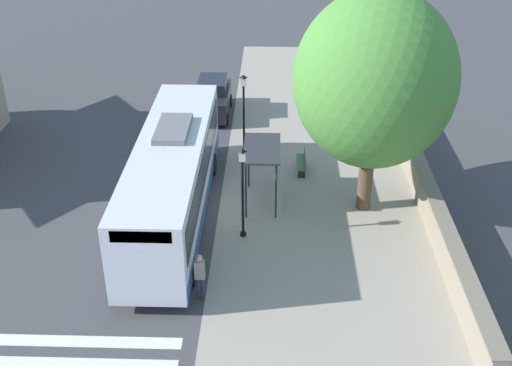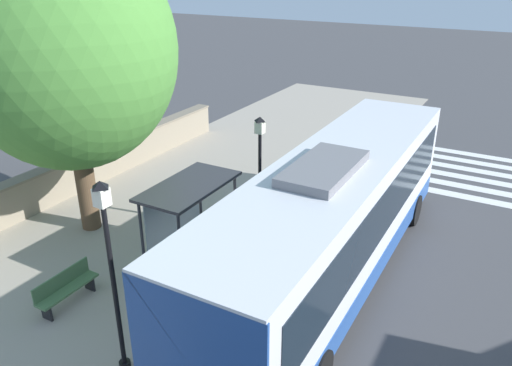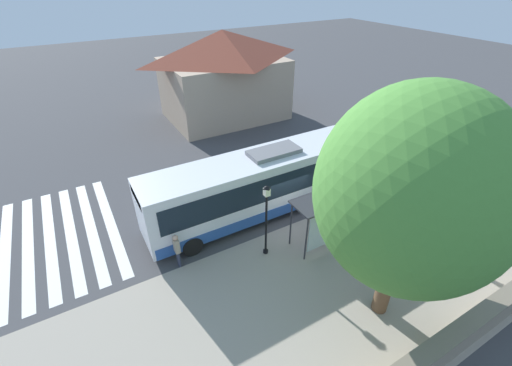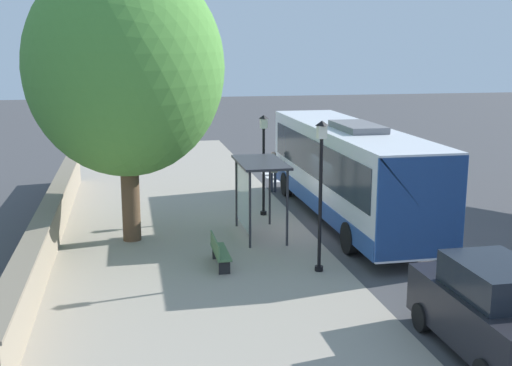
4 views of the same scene
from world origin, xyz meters
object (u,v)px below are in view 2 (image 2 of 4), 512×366
at_px(street_lamp_far, 260,167).
at_px(bus, 334,217).
at_px(bus_shelter, 185,200).
at_px(shade_tree, 65,50).
at_px(bench, 66,288).
at_px(street_lamp_near, 111,265).
at_px(pedestrian, 342,169).

bearing_deg(street_lamp_far, bus, -24.02).
height_order(bus_shelter, shade_tree, shade_tree).
bearing_deg(bus_shelter, bench, -120.49).
relative_size(bus, shade_tree, 1.34).
relative_size(street_lamp_near, shade_tree, 0.48).
distance_m(bus, bench, 6.89).
bearing_deg(bus_shelter, pedestrian, 72.30).
height_order(bench, shade_tree, shade_tree).
bearing_deg(bus, bench, -141.86).
distance_m(street_lamp_near, shade_tree, 7.25).
distance_m(bus, pedestrian, 5.38).
relative_size(bus_shelter, street_lamp_far, 0.75).
xyz_separation_m(bus, bench, (-5.30, -4.16, -1.42)).
bearing_deg(bench, street_lamp_far, 65.59).
distance_m(bus, shade_tree, 8.64).
distance_m(bus_shelter, shade_tree, 5.41).
relative_size(bus, street_lamp_near, 2.82).
height_order(pedestrian, street_lamp_far, street_lamp_far).
height_order(bus, street_lamp_near, street_lamp_near).
bearing_deg(street_lamp_near, bus_shelter, 105.85).
bearing_deg(pedestrian, shade_tree, -135.28).
xyz_separation_m(bus_shelter, bench, (-1.66, -2.82, -1.60)).
bearing_deg(shade_tree, bus, 7.49).
bearing_deg(bus, shade_tree, -172.51).
bearing_deg(pedestrian, bus, -72.55).
relative_size(pedestrian, shade_tree, 0.20).
distance_m(bus, bus_shelter, 3.89).
height_order(bus_shelter, street_lamp_near, street_lamp_near).
height_order(bus, pedestrian, bus).
height_order(bus_shelter, bench, bus_shelter).
bearing_deg(bus_shelter, street_lamp_near, -74.15).
xyz_separation_m(pedestrian, street_lamp_near, (-0.98, -10.17, 1.49)).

